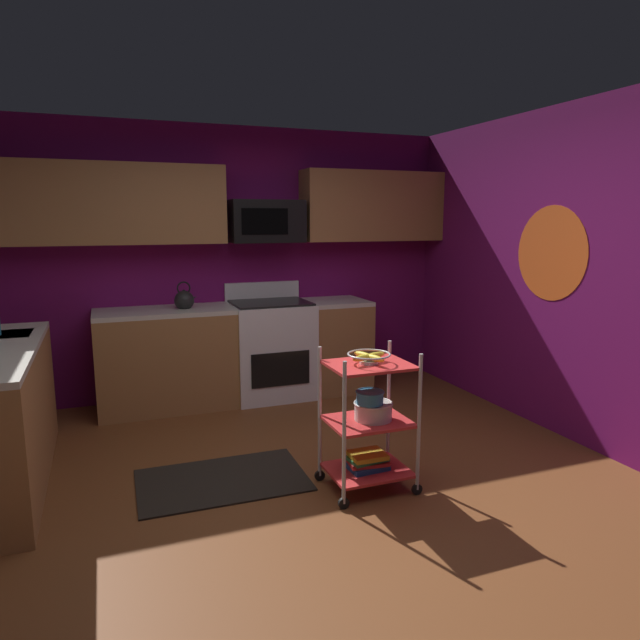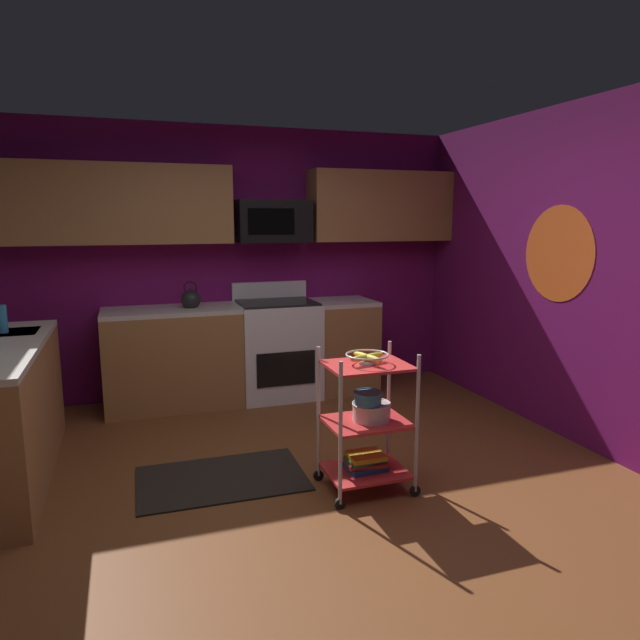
# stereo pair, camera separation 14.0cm
# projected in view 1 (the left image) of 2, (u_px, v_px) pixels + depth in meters

# --- Properties ---
(floor) EXTENTS (4.40, 4.80, 0.04)m
(floor) POSITION_uv_depth(u_px,v_px,m) (317.00, 498.00, 3.59)
(floor) COLOR brown
(floor) RESTS_ON ground
(wall_back) EXTENTS (4.52, 0.06, 2.60)m
(wall_back) POSITION_uv_depth(u_px,v_px,m) (230.00, 263.00, 5.60)
(wall_back) COLOR #6B1156
(wall_back) RESTS_ON ground
(wall_right) EXTENTS (0.06, 4.80, 2.60)m
(wall_right) POSITION_uv_depth(u_px,v_px,m) (603.00, 278.00, 4.15)
(wall_right) COLOR #6B1156
(wall_right) RESTS_ON ground
(wall_flower_decal) EXTENTS (0.00, 0.76, 0.76)m
(wall_flower_decal) POSITION_uv_depth(u_px,v_px,m) (551.00, 253.00, 4.57)
(wall_flower_decal) COLOR #E5591E
(counter_run) EXTENTS (3.49, 2.43, 0.92)m
(counter_run) POSITION_uv_depth(u_px,v_px,m) (158.00, 374.00, 4.69)
(counter_run) COLOR #9E6B3D
(counter_run) RESTS_ON ground
(oven_range) EXTENTS (0.76, 0.65, 1.10)m
(oven_range) POSITION_uv_depth(u_px,v_px,m) (271.00, 348.00, 5.55)
(oven_range) COLOR white
(oven_range) RESTS_ON ground
(upper_cabinets) EXTENTS (4.40, 0.33, 0.70)m
(upper_cabinets) POSITION_uv_depth(u_px,v_px,m) (225.00, 205.00, 5.30)
(upper_cabinets) COLOR #9E6B3D
(microwave) EXTENTS (0.70, 0.39, 0.40)m
(microwave) POSITION_uv_depth(u_px,v_px,m) (266.00, 221.00, 5.43)
(microwave) COLOR black
(rolling_cart) EXTENTS (0.57, 0.43, 0.91)m
(rolling_cart) POSITION_uv_depth(u_px,v_px,m) (368.00, 421.00, 3.62)
(rolling_cart) COLOR silver
(rolling_cart) RESTS_ON ground
(fruit_bowl) EXTENTS (0.27, 0.27, 0.07)m
(fruit_bowl) POSITION_uv_depth(u_px,v_px,m) (369.00, 356.00, 3.55)
(fruit_bowl) COLOR silver
(fruit_bowl) RESTS_ON rolling_cart
(mixing_bowl_large) EXTENTS (0.25, 0.25, 0.11)m
(mixing_bowl_large) POSITION_uv_depth(u_px,v_px,m) (373.00, 410.00, 3.62)
(mixing_bowl_large) COLOR silver
(mixing_bowl_large) RESTS_ON rolling_cart
(mixing_bowl_small) EXTENTS (0.18, 0.18, 0.08)m
(mixing_bowl_small) POSITION_uv_depth(u_px,v_px,m) (370.00, 397.00, 3.58)
(mixing_bowl_small) COLOR #338CBF
(mixing_bowl_small) RESTS_ON rolling_cart
(book_stack) EXTENTS (0.27, 0.20, 0.11)m
(book_stack) POSITION_uv_depth(u_px,v_px,m) (367.00, 461.00, 3.67)
(book_stack) COLOR #1E4C8C
(book_stack) RESTS_ON rolling_cart
(kettle) EXTENTS (0.21, 0.18, 0.26)m
(kettle) POSITION_uv_depth(u_px,v_px,m) (184.00, 300.00, 5.17)
(kettle) COLOR black
(kettle) RESTS_ON counter_run
(floor_rug) EXTENTS (1.11, 0.72, 0.01)m
(floor_rug) POSITION_uv_depth(u_px,v_px,m) (222.00, 480.00, 3.79)
(floor_rug) COLOR black
(floor_rug) RESTS_ON ground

